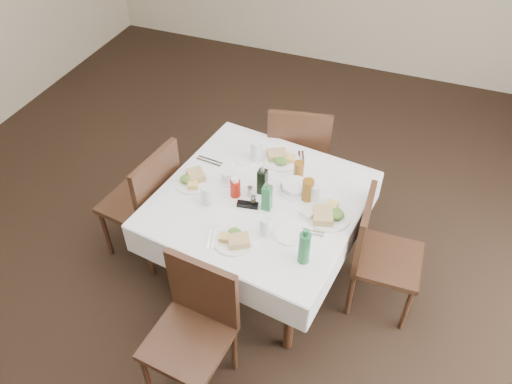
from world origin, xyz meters
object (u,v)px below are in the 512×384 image
chair_east (376,249)px  oil_cruet_dark (262,181)px  chair_south (195,321)px  chair_west (148,198)px  water_e (315,193)px  ketchup_bottle (235,187)px  green_bottle (304,247)px  oil_cruet_green (267,197)px  dining_table (260,207)px  water_n (256,151)px  chair_north (299,151)px  coffee_mug (228,178)px  bread_basket (295,188)px  water_w (207,195)px  water_s (265,226)px

chair_east → oil_cruet_dark: bearing=-178.8°
chair_south → chair_west: chair_west is taller
water_e → chair_west: bearing=-170.4°
chair_south → ketchup_bottle: bearing=96.1°
oil_cruet_dark → green_bottle: green_bottle is taller
chair_west → green_bottle: 1.29m
oil_cruet_green → green_bottle: bearing=-43.5°
dining_table → chair_west: bearing=-173.6°
chair_south → water_n: bearing=94.5°
chair_north → water_n: (-0.18, -0.45, 0.27)m
oil_cruet_green → coffee_mug: (-0.33, 0.14, -0.06)m
chair_east → bread_basket: (-0.59, 0.07, 0.28)m
dining_table → green_bottle: green_bottle is taller
oil_cruet_green → coffee_mug: bearing=157.3°
chair_east → oil_cruet_dark: 0.86m
dining_table → oil_cruet_green: (0.07, -0.08, 0.18)m
water_w → dining_table: bearing=30.1°
chair_west → water_e: size_ratio=7.95×
dining_table → water_e: (0.33, 0.10, 0.15)m
coffee_mug → chair_north: bearing=69.6°
chair_west → chair_east: bearing=5.7°
chair_west → coffee_mug: (0.55, 0.15, 0.24)m
water_e → water_w: water_w is taller
water_w → oil_cruet_green: 0.38m
chair_east → oil_cruet_green: oil_cruet_green is taller
bread_basket → oil_cruet_green: 0.25m
chair_south → water_w: (-0.22, 0.68, 0.30)m
bread_basket → oil_cruet_dark: (-0.19, -0.09, 0.07)m
oil_cruet_green → green_bottle: size_ratio=0.90×
water_w → oil_cruet_green: size_ratio=0.59×
chair_north → water_e: chair_north is taller
bread_basket → oil_cruet_green: size_ratio=0.83×
water_n → green_bottle: bearing=-52.6°
water_n → ketchup_bottle: 0.39m
dining_table → water_n: bearing=114.5°
water_w → oil_cruet_green: oil_cruet_green is taller
bread_basket → water_s: bearing=-96.6°
bread_basket → ketchup_bottle: bearing=-153.1°
water_s → coffee_mug: (-0.39, 0.34, -0.02)m
water_n → oil_cruet_green: oil_cruet_green is taller
water_e → water_w: size_ratio=0.90×
oil_cruet_green → chair_west: bearing=-179.1°
dining_table → water_n: 0.42m
chair_west → water_w: chair_west is taller
water_w → green_bottle: green_bottle is taller
dining_table → chair_west: (-0.81, -0.09, -0.12)m
oil_cruet_green → green_bottle: 0.47m
oil_cruet_green → chair_east: bearing=11.5°
water_e → water_n: bearing=152.8°
chair_north → water_w: chair_north is taller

